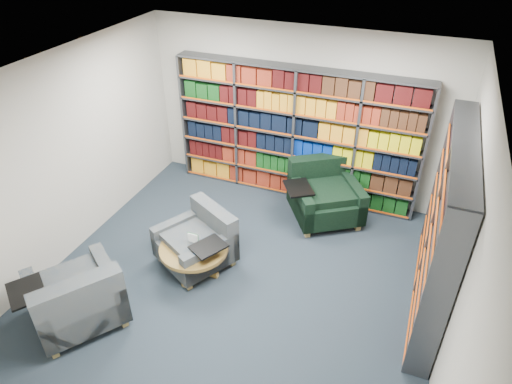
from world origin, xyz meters
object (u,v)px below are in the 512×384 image
(chair_teal_left, at_px, (200,242))
(chair_green_right, at_px, (323,195))
(chair_teal_front, at_px, (78,301))
(coffee_table, at_px, (194,252))

(chair_teal_left, relative_size, chair_green_right, 0.86)
(chair_teal_front, bearing_deg, chair_teal_left, 62.04)
(chair_teal_left, xyz_separation_m, chair_teal_front, (-0.82, -1.54, 0.04))
(chair_green_right, height_order, chair_teal_front, chair_green_right)
(chair_teal_left, height_order, chair_green_right, chair_green_right)
(chair_teal_left, relative_size, coffee_table, 1.29)
(chair_teal_left, bearing_deg, chair_teal_front, -117.96)
(chair_teal_front, height_order, coffee_table, chair_teal_front)
(coffee_table, bearing_deg, chair_teal_left, 98.00)
(chair_teal_front, relative_size, coffee_table, 1.49)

